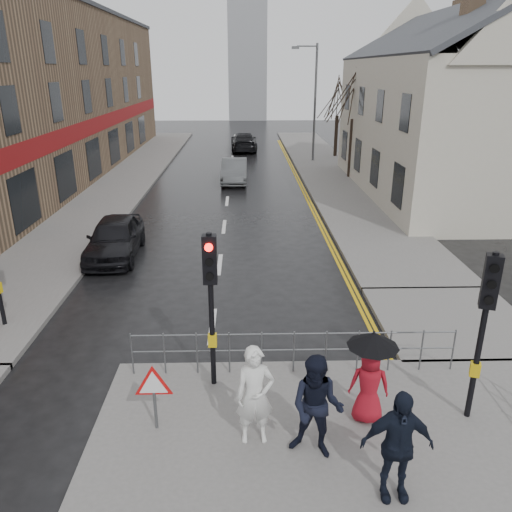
{
  "coord_description": "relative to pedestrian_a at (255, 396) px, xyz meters",
  "views": [
    {
      "loc": [
        0.88,
        -8.91,
        6.49
      ],
      "look_at": [
        1.22,
        4.67,
        1.37
      ],
      "focal_mm": 35.0,
      "sensor_mm": 36.0,
      "label": 1
    }
  ],
  "objects": [
    {
      "name": "ground",
      "position": [
        -1.05,
        1.56,
        -1.09
      ],
      "size": [
        120.0,
        120.0,
        0.0
      ],
      "primitive_type": "plane",
      "color": "black",
      "rests_on": "ground"
    },
    {
      "name": "left_pavement",
      "position": [
        -7.55,
        24.56,
        -1.02
      ],
      "size": [
        4.0,
        44.0,
        0.14
      ],
      "primitive_type": "cube",
      "color": "#605E5B",
      "rests_on": "ground"
    },
    {
      "name": "right_pavement",
      "position": [
        5.45,
        26.56,
        -1.02
      ],
      "size": [
        4.0,
        40.0,
        0.14
      ],
      "primitive_type": "cube",
      "color": "#605E5B",
      "rests_on": "ground"
    },
    {
      "name": "pavement_bridge_right",
      "position": [
        5.45,
        4.56,
        -1.02
      ],
      "size": [
        4.0,
        4.2,
        0.14
      ],
      "primitive_type": "cube",
      "color": "#605E5B",
      "rests_on": "ground"
    },
    {
      "name": "building_left_terrace",
      "position": [
        -13.05,
        23.56,
        3.91
      ],
      "size": [
        8.0,
        42.0,
        10.0
      ],
      "primitive_type": "cube",
      "color": "#83674B",
      "rests_on": "ground"
    },
    {
      "name": "building_right_cream",
      "position": [
        10.95,
        19.56,
        3.69
      ],
      "size": [
        9.0,
        16.4,
        10.1
      ],
      "color": "beige",
      "rests_on": "ground"
    },
    {
      "name": "church_tower",
      "position": [
        0.45,
        63.56,
        7.91
      ],
      "size": [
        5.0,
        5.0,
        18.0
      ],
      "primitive_type": "cube",
      "color": "gray",
      "rests_on": "ground"
    },
    {
      "name": "traffic_signal_near_left",
      "position": [
        -0.85,
        1.75,
        1.37
      ],
      "size": [
        0.28,
        0.27,
        3.4
      ],
      "color": "black",
      "rests_on": "near_pavement"
    },
    {
      "name": "traffic_signal_near_right",
      "position": [
        4.15,
        0.55,
        1.37
      ],
      "size": [
        0.34,
        0.33,
        3.4
      ],
      "color": "black",
      "rests_on": "near_pavement"
    },
    {
      "name": "guard_railing_front",
      "position": [
        0.9,
        2.16,
        -0.23
      ],
      "size": [
        7.14,
        0.04,
        1.0
      ],
      "color": "#595B5E",
      "rests_on": "near_pavement"
    },
    {
      "name": "warning_sign",
      "position": [
        -1.85,
        0.35,
        -0.05
      ],
      "size": [
        0.8,
        0.07,
        1.35
      ],
      "color": "#595B5E",
      "rests_on": "near_pavement"
    },
    {
      "name": "street_lamp",
      "position": [
        4.77,
        29.56,
        3.62
      ],
      "size": [
        1.83,
        0.25,
        8.0
      ],
      "color": "#595B5E",
      "rests_on": "right_pavement"
    },
    {
      "name": "tree_near",
      "position": [
        6.45,
        23.56,
        4.05
      ],
      "size": [
        2.4,
        2.4,
        6.58
      ],
      "color": "black",
      "rests_on": "right_pavement"
    },
    {
      "name": "tree_far",
      "position": [
        6.95,
        31.56,
        3.34
      ],
      "size": [
        2.4,
        2.4,
        5.64
      ],
      "color": "black",
      "rests_on": "right_pavement"
    },
    {
      "name": "pedestrian_a",
      "position": [
        0.0,
        0.0,
        0.0
      ],
      "size": [
        0.72,
        0.5,
        1.89
      ],
      "primitive_type": "imported",
      "rotation": [
        0.0,
        0.0,
        0.08
      ],
      "color": "silver",
      "rests_on": "near_pavement"
    },
    {
      "name": "pedestrian_b",
      "position": [
        1.04,
        -0.37,
        0.01
      ],
      "size": [
        1.13,
        1.01,
        1.92
      ],
      "primitive_type": "imported",
      "rotation": [
        0.0,
        0.0,
        -0.36
      ],
      "color": "black",
      "rests_on": "near_pavement"
    },
    {
      "name": "pedestrian_with_umbrella",
      "position": [
        2.16,
        0.51,
        0.13
      ],
      "size": [
        0.96,
        0.96,
        1.89
      ],
      "color": "maroon",
      "rests_on": "near_pavement"
    },
    {
      "name": "pedestrian_d",
      "position": [
        2.14,
        -1.31,
        0.01
      ],
      "size": [
        1.13,
        0.49,
        1.92
      ],
      "primitive_type": "imported",
      "rotation": [
        0.0,
        0.0,
        -0.02
      ],
      "color": "black",
      "rests_on": "near_pavement"
    },
    {
      "name": "car_parked",
      "position": [
        -4.88,
        9.97,
        -0.36
      ],
      "size": [
        1.87,
        4.34,
        1.46
      ],
      "primitive_type": "imported",
      "rotation": [
        0.0,
        0.0,
        0.04
      ],
      "color": "black",
      "rests_on": "ground"
    },
    {
      "name": "car_mid",
      "position": [
        -0.73,
        22.61,
        -0.38
      ],
      "size": [
        1.54,
        4.29,
        1.41
      ],
      "primitive_type": "imported",
      "rotation": [
        0.0,
        0.0,
        -0.01
      ],
      "color": "#4B4E51",
      "rests_on": "ground"
    },
    {
      "name": "car_far",
      "position": [
        -0.13,
        35.06,
        -0.34
      ],
      "size": [
        2.26,
        5.23,
        1.5
      ],
      "primitive_type": "imported",
      "rotation": [
        0.0,
        0.0,
        3.17
      ],
      "color": "black",
      "rests_on": "ground"
    }
  ]
}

